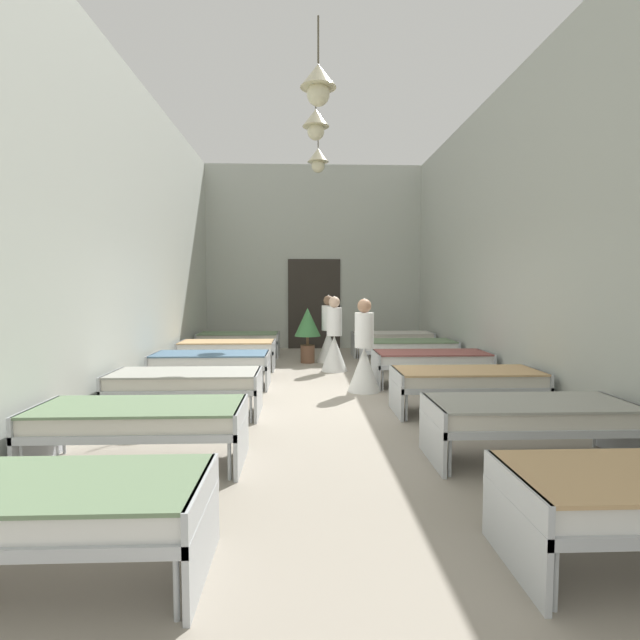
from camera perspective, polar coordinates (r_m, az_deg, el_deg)
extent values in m
cube|color=#9E9384|center=(7.24, 0.52, -9.69)|extent=(6.35, 12.47, 0.10)
cube|color=#B2B7AD|center=(13.09, -0.72, 7.41)|extent=(6.15, 0.20, 4.90)
cube|color=#B2B7AD|center=(7.55, -23.00, 9.67)|extent=(0.20, 11.87, 4.90)
cube|color=#B2B7AD|center=(7.81, 23.24, 9.46)|extent=(0.20, 11.87, 4.90)
cube|color=#2D2823|center=(12.95, -0.70, 1.92)|extent=(1.40, 0.06, 2.40)
cylinder|color=brown|center=(6.69, -0.21, 30.31)|extent=(0.02, 0.02, 0.55)
cone|color=beige|center=(6.51, -0.21, 26.98)|extent=(0.44, 0.44, 0.28)
sphere|color=beige|center=(6.43, -0.21, 25.17)|extent=(0.28, 0.28, 0.28)
cylinder|color=brown|center=(8.64, -0.50, 24.82)|extent=(0.02, 0.02, 0.33)
cone|color=beige|center=(8.53, -0.50, 22.84)|extent=(0.44, 0.44, 0.28)
sphere|color=beige|center=(8.46, -0.50, 21.43)|extent=(0.28, 0.28, 0.28)
cylinder|color=brown|center=(10.60, -0.23, 20.71)|extent=(0.02, 0.02, 0.37)
cone|color=beige|center=(10.51, -0.23, 18.96)|extent=(0.44, 0.44, 0.28)
sphere|color=beige|center=(10.45, -0.23, 17.80)|extent=(0.28, 0.28, 0.28)
cylinder|color=#B7BCC1|center=(2.81, -16.65, -28.09)|extent=(0.03, 0.03, 0.34)
cylinder|color=#B7BCC1|center=(3.43, -13.42, -21.84)|extent=(0.03, 0.03, 0.34)
cube|color=#B7BCC1|center=(3.31, -30.67, -19.34)|extent=(1.90, 0.84, 0.07)
cube|color=#B7BCC1|center=(3.05, -13.68, -22.83)|extent=(0.04, 0.84, 0.57)
cube|color=white|center=(3.27, -30.73, -17.65)|extent=(1.82, 0.78, 0.14)
cube|color=slate|center=(3.24, -30.79, -16.30)|extent=(1.86, 0.82, 0.02)
cylinder|color=#B7BCC1|center=(3.03, 26.10, -25.82)|extent=(0.03, 0.03, 0.34)
cylinder|color=#B7BCC1|center=(3.61, 20.31, -20.61)|extent=(0.03, 0.03, 0.34)
cube|color=#B7BCC1|center=(3.24, 21.93, -21.34)|extent=(0.04, 0.84, 0.57)
cylinder|color=#B7BCC1|center=(4.92, -31.85, -14.23)|extent=(0.03, 0.03, 0.34)
cylinder|color=#B7BCC1|center=(5.53, -28.08, -12.12)|extent=(0.03, 0.03, 0.34)
cylinder|color=#B7BCC1|center=(4.36, -10.69, -16.05)|extent=(0.03, 0.03, 0.34)
cylinder|color=#B7BCC1|center=(5.03, -9.45, -13.27)|extent=(0.03, 0.03, 0.34)
cube|color=#B7BCC1|center=(4.83, -20.55, -11.68)|extent=(1.90, 0.84, 0.07)
cube|color=#B7BCC1|center=(5.21, -30.49, -11.82)|extent=(0.04, 0.84, 0.57)
cube|color=#B7BCC1|center=(4.65, -9.28, -13.21)|extent=(0.04, 0.84, 0.57)
cube|color=silver|center=(4.80, -20.58, -10.47)|extent=(1.82, 0.78, 0.14)
cube|color=slate|center=(4.78, -20.61, -9.52)|extent=(1.86, 0.82, 0.02)
cylinder|color=#B7BCC1|center=(4.50, 15.14, -15.46)|extent=(0.03, 0.03, 0.34)
cylinder|color=#B7BCC1|center=(5.16, 12.70, -12.89)|extent=(0.03, 0.03, 0.34)
cylinder|color=#B7BCC1|center=(5.84, 29.78, -11.31)|extent=(0.03, 0.03, 0.34)
cube|color=#B7BCC1|center=(5.07, 23.54, -11.00)|extent=(1.90, 0.84, 0.07)
cube|color=#B7BCC1|center=(4.78, 13.15, -12.80)|extent=(0.04, 0.84, 0.57)
cube|color=#B7BCC1|center=(5.55, 32.35, -10.93)|extent=(0.04, 0.84, 0.57)
cube|color=silver|center=(5.05, 23.57, -9.85)|extent=(1.82, 0.78, 0.14)
cube|color=#9E9E93|center=(5.03, 23.60, -8.94)|extent=(1.86, 0.82, 0.02)
cylinder|color=#B7BCC1|center=(6.43, -24.04, -9.76)|extent=(0.03, 0.03, 0.34)
cylinder|color=#B7BCC1|center=(7.09, -21.85, -8.44)|extent=(0.03, 0.03, 0.34)
cylinder|color=#B7BCC1|center=(6.01, -8.19, -10.40)|extent=(0.03, 0.03, 0.34)
cylinder|color=#B7BCC1|center=(6.71, -7.54, -8.88)|extent=(0.03, 0.03, 0.34)
cube|color=#B7BCC1|center=(6.46, -15.64, -7.64)|extent=(1.90, 0.84, 0.07)
cube|color=#B7BCC1|center=(6.75, -23.39, -8.07)|extent=(0.04, 0.84, 0.57)
cube|color=#B7BCC1|center=(6.33, -7.31, -8.58)|extent=(0.04, 0.84, 0.57)
cube|color=silver|center=(6.44, -15.65, -6.72)|extent=(1.82, 0.78, 0.14)
cube|color=#9E9E93|center=(6.43, -15.67, -6.00)|extent=(1.86, 0.82, 0.02)
cylinder|color=#B7BCC1|center=(6.12, 10.20, -10.17)|extent=(0.03, 0.03, 0.34)
cylinder|color=#B7BCC1|center=(6.80, 8.89, -8.72)|extent=(0.03, 0.03, 0.34)
cylinder|color=#B7BCC1|center=(6.70, 25.09, -9.23)|extent=(0.03, 0.03, 0.34)
cylinder|color=#B7BCC1|center=(7.34, 22.49, -8.05)|extent=(0.03, 0.03, 0.34)
cube|color=#B7BCC1|center=(6.65, 16.96, -7.34)|extent=(1.90, 0.84, 0.07)
cube|color=#B7BCC1|center=(6.42, 8.99, -8.41)|extent=(0.04, 0.84, 0.57)
cube|color=#B7BCC1|center=(7.02, 24.20, -7.65)|extent=(0.04, 0.84, 0.57)
cube|color=silver|center=(6.63, 16.98, -6.45)|extent=(1.82, 0.78, 0.14)
cube|color=tan|center=(6.61, 16.99, -5.75)|extent=(1.86, 0.82, 0.02)
cylinder|color=#B7BCC1|center=(8.04, -19.38, -6.93)|extent=(0.03, 0.03, 0.34)
cylinder|color=#B7BCC1|center=(8.72, -17.97, -6.07)|extent=(0.03, 0.03, 0.34)
cylinder|color=#B7BCC1|center=(7.71, -6.83, -7.20)|extent=(0.03, 0.03, 0.34)
cylinder|color=#B7BCC1|center=(8.41, -6.43, -6.26)|extent=(0.03, 0.03, 0.34)
cube|color=#B7BCC1|center=(8.14, -12.77, -5.21)|extent=(1.90, 0.84, 0.07)
cube|color=#B7BCC1|center=(8.38, -19.06, -5.68)|extent=(0.04, 0.84, 0.57)
cube|color=#B7BCC1|center=(8.04, -6.20, -5.89)|extent=(0.04, 0.84, 0.57)
cube|color=white|center=(8.12, -12.78, -4.48)|extent=(1.82, 0.78, 0.14)
cube|color=slate|center=(8.11, -12.79, -3.91)|extent=(1.86, 0.82, 0.02)
cylinder|color=#B7BCC1|center=(7.79, 7.44, -7.09)|extent=(0.03, 0.03, 0.34)
cylinder|color=#B7BCC1|center=(8.49, 6.62, -6.17)|extent=(0.03, 0.03, 0.34)
cylinder|color=#B7BCC1|center=(8.26, 19.51, -6.65)|extent=(0.03, 0.03, 0.34)
cylinder|color=#B7BCC1|center=(8.92, 17.79, -5.84)|extent=(0.03, 0.03, 0.34)
cube|color=#B7BCC1|center=(8.29, 13.00, -5.05)|extent=(1.90, 0.84, 0.07)
cube|color=#B7BCC1|center=(8.11, 6.60, -5.80)|extent=(0.04, 0.84, 0.57)
cube|color=#B7BCC1|center=(8.59, 19.01, -5.44)|extent=(0.04, 0.84, 0.57)
cube|color=white|center=(8.27, 13.01, -4.33)|extent=(1.82, 0.78, 0.14)
cube|color=#8C4C47|center=(8.26, 13.02, -3.77)|extent=(1.86, 0.82, 0.02)
cylinder|color=#B7BCC1|center=(9.69, -16.32, -5.04)|extent=(0.03, 0.03, 0.34)
cylinder|color=#B7BCC1|center=(10.39, -15.35, -4.43)|extent=(0.03, 0.03, 0.34)
cylinder|color=#B7BCC1|center=(9.42, -5.96, -5.16)|extent=(0.03, 0.03, 0.34)
cylinder|color=#B7BCC1|center=(10.13, -5.70, -4.52)|extent=(0.03, 0.03, 0.34)
cube|color=#B7BCC1|center=(9.84, -10.90, -3.61)|extent=(1.90, 0.84, 0.07)
cube|color=#B7BCC1|center=(10.04, -16.17, -4.06)|extent=(0.04, 0.84, 0.57)
cube|color=#B7BCC1|center=(9.76, -5.48, -4.15)|extent=(0.04, 0.84, 0.57)
cube|color=white|center=(9.83, -10.91, -3.01)|extent=(1.82, 0.78, 0.14)
cube|color=tan|center=(9.82, -10.92, -2.53)|extent=(1.86, 0.82, 0.02)
cylinder|color=#B7BCC1|center=(9.49, 5.67, -5.09)|extent=(0.03, 0.03, 0.34)
cylinder|color=#B7BCC1|center=(10.20, 5.12, -4.46)|extent=(0.03, 0.03, 0.34)
cylinder|color=#B7BCC1|center=(9.88, 15.76, -4.86)|extent=(0.03, 0.03, 0.34)
cylinder|color=#B7BCC1|center=(10.56, 14.56, -4.28)|extent=(0.03, 0.03, 0.34)
cube|color=#B7BCC1|center=(9.97, 10.37, -3.51)|extent=(1.90, 0.84, 0.07)
cube|color=#B7BCC1|center=(9.82, 5.04, -4.09)|extent=(0.04, 0.84, 0.57)
cube|color=#B7BCC1|center=(10.22, 15.47, -3.91)|extent=(0.04, 0.84, 0.57)
cube|color=white|center=(9.95, 10.38, -2.91)|extent=(1.82, 0.78, 0.14)
cube|color=slate|center=(9.94, 10.38, -2.44)|extent=(1.86, 0.82, 0.02)
cylinder|color=#B7BCC1|center=(11.38, -14.17, -3.69)|extent=(0.03, 0.03, 0.34)
cylinder|color=#B7BCC1|center=(12.08, -13.46, -3.24)|extent=(0.03, 0.03, 0.34)
cylinder|color=#B7BCC1|center=(11.15, -5.37, -3.74)|extent=(0.03, 0.03, 0.34)
cylinder|color=#B7BCC1|center=(11.86, -5.18, -3.28)|extent=(0.03, 0.03, 0.34)
cube|color=#B7BCC1|center=(11.56, -9.59, -2.48)|extent=(1.90, 0.84, 0.07)
cube|color=#B7BCC1|center=(11.72, -14.11, -2.89)|extent=(0.04, 0.84, 0.57)
cube|color=#B7BCC1|center=(11.48, -4.98, -2.93)|extent=(0.04, 0.84, 0.57)
cube|color=silver|center=(11.55, -9.60, -1.97)|extent=(1.82, 0.78, 0.14)
cube|color=slate|center=(11.54, -9.60, -1.56)|extent=(1.86, 0.82, 0.02)
cylinder|color=#B7BCC1|center=(11.20, 4.46, -3.70)|extent=(0.03, 0.03, 0.34)
cylinder|color=#B7BCC1|center=(11.91, 4.06, -3.24)|extent=(0.03, 0.03, 0.34)
cylinder|color=#B7BCC1|center=(11.53, 13.09, -3.57)|extent=(0.03, 0.03, 0.34)
cylinder|color=#B7BCC1|center=(12.22, 12.20, -3.14)|extent=(0.03, 0.03, 0.34)
cube|color=#B7BCC1|center=(11.66, 8.51, -2.42)|extent=(1.90, 0.84, 0.07)
cube|color=#B7BCC1|center=(11.54, 3.96, -2.89)|extent=(0.04, 0.84, 0.57)
cube|color=#B7BCC1|center=(11.88, 12.92, -2.78)|extent=(0.04, 0.84, 0.57)
cube|color=silver|center=(11.65, 8.51, -1.90)|extent=(1.82, 0.78, 0.14)
cube|color=beige|center=(11.64, 8.52, -1.50)|extent=(1.86, 0.82, 0.02)
cone|color=white|center=(7.70, 5.23, -5.84)|extent=(0.52, 0.52, 0.70)
cylinder|color=white|center=(7.61, 5.26, -1.21)|extent=(0.30, 0.30, 0.55)
sphere|color=#A87A5B|center=(7.59, 5.28, 1.69)|extent=(0.22, 0.22, 0.22)
cone|color=white|center=(7.59, 5.28, 2.27)|extent=(0.18, 0.18, 0.10)
cone|color=white|center=(10.64, 1.01, -3.11)|extent=(0.52, 0.52, 0.70)
cylinder|color=white|center=(10.58, 1.01, 0.25)|extent=(0.30, 0.30, 0.55)
sphere|color=#846047|center=(10.57, 1.01, 2.33)|extent=(0.22, 0.22, 0.22)
cone|color=white|center=(10.57, 1.01, 2.75)|extent=(0.18, 0.18, 0.10)
cone|color=white|center=(9.51, 1.70, -3.96)|extent=(0.52, 0.52, 0.70)
cylinder|color=white|center=(9.45, 1.70, -0.20)|extent=(0.30, 0.30, 0.55)
sphere|color=beige|center=(9.43, 1.71, 2.14)|extent=(0.22, 0.22, 0.22)
cone|color=white|center=(9.42, 1.71, 2.60)|extent=(0.18, 0.18, 0.10)
cylinder|color=brown|center=(10.55, -1.48, -4.03)|extent=(0.31, 0.31, 0.39)
cylinder|color=brown|center=(10.51, -1.48, -2.45)|extent=(0.06, 0.06, 0.20)
cone|color=#3D7A42|center=(10.47, -1.49, -0.23)|extent=(0.57, 0.57, 0.61)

